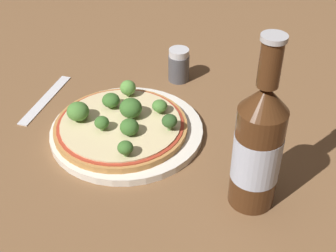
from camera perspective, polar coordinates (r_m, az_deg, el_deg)
The scene contains 15 objects.
ground_plane at distance 0.77m, azimuth -6.03°, elevation -0.30°, with size 3.00×3.00×0.00m, color brown.
plate at distance 0.75m, azimuth -5.03°, elevation -0.60°, with size 0.24×0.24×0.01m.
pizza at distance 0.74m, azimuth -5.78°, elevation 0.05°, with size 0.21×0.21×0.01m.
broccoli_floret_0 at distance 0.71m, azimuth 0.19°, elevation 0.60°, with size 0.02×0.02×0.03m.
broccoli_floret_1 at distance 0.79m, azimuth -4.90°, elevation 4.66°, with size 0.03×0.03×0.03m.
broccoli_floret_2 at distance 0.74m, azimuth -4.56°, elevation 2.19°, with size 0.04×0.04×0.03m.
broccoli_floret_3 at distance 0.71m, azimuth -4.73°, elevation -0.14°, with size 0.03×0.03×0.03m.
broccoli_floret_4 at distance 0.75m, azimuth -1.02°, elevation 2.45°, with size 0.02×0.02×0.02m.
broccoli_floret_5 at distance 0.67m, azimuth -5.22°, elevation -2.67°, with size 0.02×0.02×0.02m.
broccoli_floret_6 at distance 0.77m, azimuth -6.97°, elevation 3.13°, with size 0.03×0.03×0.02m.
broccoli_floret_7 at distance 0.72m, azimuth -8.14°, elevation 0.42°, with size 0.02×0.02×0.02m.
broccoli_floret_8 at distance 0.75m, azimuth -10.92°, elevation 1.76°, with size 0.04×0.04×0.03m.
beer_bottle at distance 0.59m, azimuth 10.91°, elevation -2.48°, with size 0.06×0.06×0.24m.
pepper_shaker at distance 0.88m, azimuth 1.32°, elevation 7.44°, with size 0.04×0.04×0.06m.
fork at distance 0.86m, azimuth -14.69°, elevation 3.22°, with size 0.05×0.16×0.00m.
Camera 1 is at (0.36, -0.50, 0.46)m, focal length 50.00 mm.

